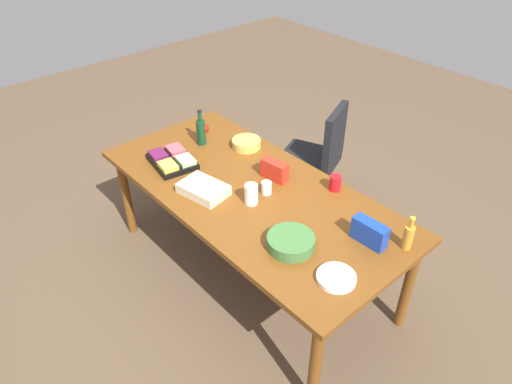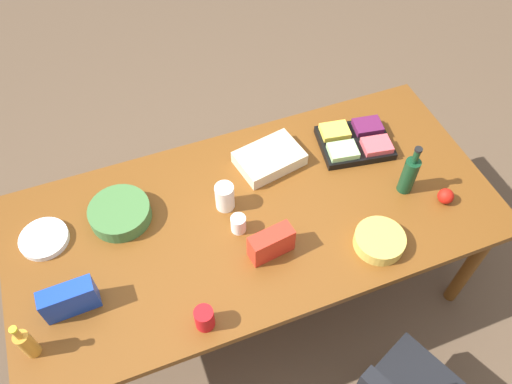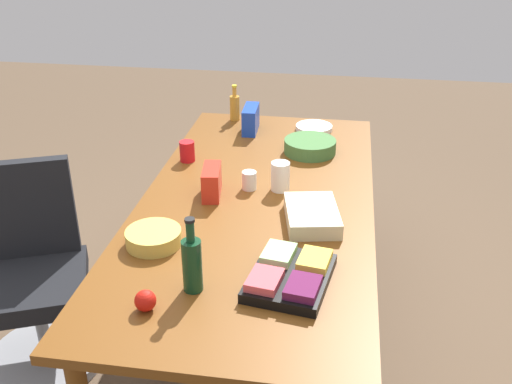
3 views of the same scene
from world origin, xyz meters
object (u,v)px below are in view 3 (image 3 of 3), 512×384
at_px(chip_bag_red, 212,182).
at_px(chip_bowl, 154,238).
at_px(paper_cup, 249,180).
at_px(dressing_bottle, 235,107).
at_px(mayo_jar, 280,176).
at_px(apple_red, 145,301).
at_px(salad_bowl, 310,146).
at_px(wine_bottle, 192,263).
at_px(chip_bag_blue, 251,119).
at_px(red_solo_cup, 187,151).
at_px(fruit_platter, 290,275).
at_px(conference_table, 257,212).
at_px(sheet_cake, 312,215).
at_px(office_chair, 37,290).
at_px(paper_plate_stack, 314,128).

bearing_deg(chip_bag_red, chip_bowl, -16.46).
distance_m(paper_cup, dressing_bottle, 0.98).
bearing_deg(chip_bowl, mayo_jar, 141.92).
xyz_separation_m(chip_bag_red, chip_bowl, (0.47, -0.14, -0.04)).
bearing_deg(apple_red, salad_bowl, 162.73).
distance_m(salad_bowl, chip_bowl, 1.19).
bearing_deg(paper_cup, wine_bottle, -4.58).
relative_size(chip_bag_blue, red_solo_cup, 2.00).
height_order(paper_cup, dressing_bottle, dressing_bottle).
xyz_separation_m(fruit_platter, mayo_jar, (-0.75, -0.13, 0.04)).
relative_size(paper_cup, chip_bowl, 0.39).
relative_size(conference_table, fruit_platter, 5.75).
xyz_separation_m(paper_cup, chip_bag_red, (0.09, -0.16, 0.03)).
bearing_deg(dressing_bottle, chip_bag_blue, 36.34).
bearing_deg(mayo_jar, sheet_cake, 30.46).
bearing_deg(dressing_bottle, sheet_cake, 24.97).
distance_m(office_chair, paper_cup, 1.14).
distance_m(office_chair, chip_bowl, 0.81).
bearing_deg(red_solo_cup, chip_bowl, 5.42).
bearing_deg(red_solo_cup, sheet_cake, 51.38).
height_order(mayo_jar, apple_red, mayo_jar).
distance_m(salad_bowl, wine_bottle, 1.37).
relative_size(sheet_cake, mayo_jar, 2.25).
height_order(fruit_platter, chip_bowl, fruit_platter).
bearing_deg(red_solo_cup, apple_red, 8.26).
relative_size(fruit_platter, sheet_cake, 1.25).
relative_size(conference_table, chip_bag_blue, 10.46).
distance_m(chip_bag_blue, paper_plate_stack, 0.39).
xyz_separation_m(salad_bowl, red_solo_cup, (0.21, -0.64, 0.02)).
height_order(fruit_platter, wine_bottle, wine_bottle).
bearing_deg(apple_red, wine_bottle, 136.70).
bearing_deg(salad_bowl, wine_bottle, -13.72).
bearing_deg(wine_bottle, fruit_platter, 105.55).
xyz_separation_m(chip_bag_blue, paper_plate_stack, (-0.07, 0.38, -0.06)).
relative_size(wine_bottle, mayo_jar, 2.07).
xyz_separation_m(sheet_cake, wine_bottle, (0.55, -0.39, 0.08)).
bearing_deg(chip_bowl, conference_table, 142.33).
relative_size(red_solo_cup, mayo_jar, 0.77).
bearing_deg(mayo_jar, apple_red, -19.38).
relative_size(sheet_cake, dressing_bottle, 1.41).
distance_m(salad_bowl, apple_red, 1.54).
xyz_separation_m(sheet_cake, dressing_bottle, (-1.23, -0.57, 0.05)).
bearing_deg(fruit_platter, mayo_jar, -170.52).
height_order(conference_table, mayo_jar, mayo_jar).
distance_m(fruit_platter, chip_bowl, 0.60).
xyz_separation_m(red_solo_cup, wine_bottle, (1.12, 0.31, 0.06)).
bearing_deg(chip_bag_blue, salad_bowl, 53.58).
bearing_deg(fruit_platter, chip_bag_blue, -165.38).
relative_size(paper_cup, dressing_bottle, 0.40).
height_order(wine_bottle, mayo_jar, wine_bottle).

